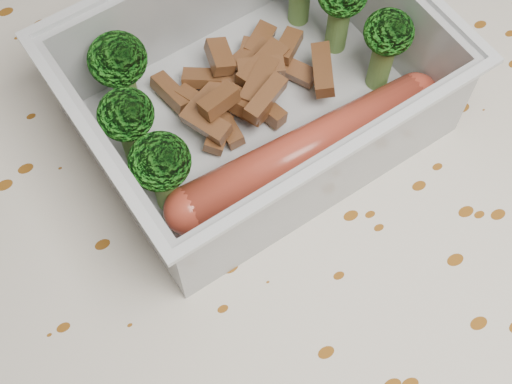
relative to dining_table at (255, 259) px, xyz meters
name	(u,v)px	position (x,y,z in m)	size (l,w,h in m)	color
dining_table	(255,259)	(0.00, 0.00, 0.00)	(1.40, 0.90, 0.75)	brown
tablecloth	(255,228)	(0.00, 0.00, 0.05)	(1.46, 0.96, 0.19)	beige
lunch_container	(257,97)	(0.03, 0.05, 0.11)	(0.21, 0.17, 0.07)	silver
broccoli_florets	(235,58)	(0.02, 0.06, 0.13)	(0.18, 0.11, 0.06)	#608C3F
meat_pile	(246,82)	(0.03, 0.06, 0.11)	(0.10, 0.07, 0.03)	brown
sausage	(307,151)	(0.04, 0.01, 0.11)	(0.17, 0.03, 0.03)	#B53E2A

